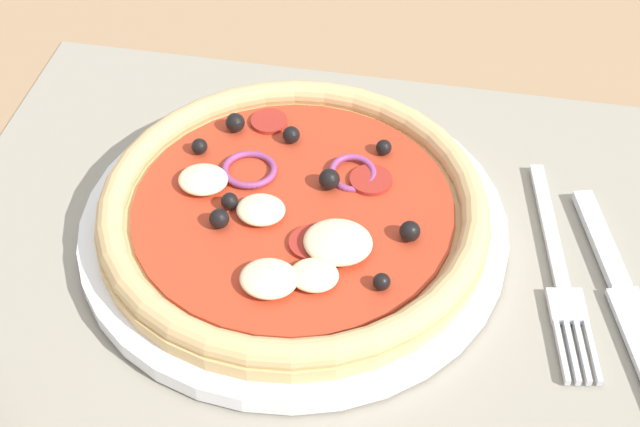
# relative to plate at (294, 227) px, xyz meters

# --- Properties ---
(ground_plane) EXTENTS (1.90, 1.40, 0.02)m
(ground_plane) POSITION_rel_plate_xyz_m (-0.02, 0.00, -0.02)
(ground_plane) COLOR #9E7A56
(placemat) EXTENTS (0.51, 0.36, 0.00)m
(placemat) POSITION_rel_plate_xyz_m (-0.02, 0.00, -0.01)
(placemat) COLOR gray
(placemat) RESTS_ON ground_plane
(plate) EXTENTS (0.28, 0.28, 0.01)m
(plate) POSITION_rel_plate_xyz_m (0.00, 0.00, 0.00)
(plate) COLOR white
(plate) RESTS_ON placemat
(pizza) EXTENTS (0.25, 0.25, 0.03)m
(pizza) POSITION_rel_plate_xyz_m (-0.00, 0.00, 0.02)
(pizza) COLOR tan
(pizza) RESTS_ON plate
(fork) EXTENTS (0.05, 0.18, 0.00)m
(fork) POSITION_rel_plate_xyz_m (-0.17, 0.01, -0.00)
(fork) COLOR silver
(fork) RESTS_ON placemat
(knife) EXTENTS (0.07, 0.20, 0.01)m
(knife) POSITION_rel_plate_xyz_m (-0.21, 0.03, -0.00)
(knife) COLOR silver
(knife) RESTS_ON placemat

